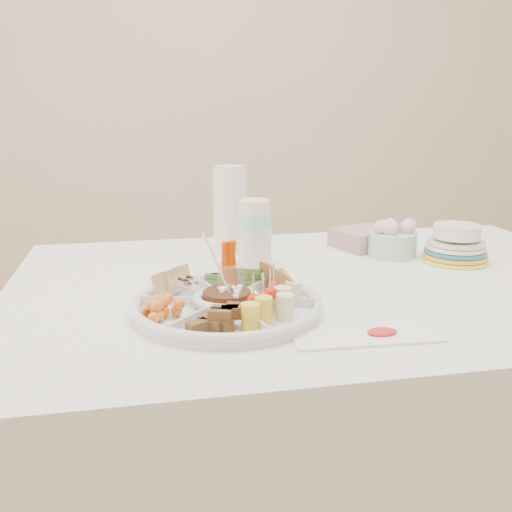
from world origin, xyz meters
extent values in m
cube|color=beige|center=(0.00, 2.00, 1.35)|extent=(4.00, 0.02, 2.70)
cube|color=white|center=(0.00, 0.00, 0.38)|extent=(1.52, 1.02, 0.76)
cylinder|color=white|center=(-0.28, -0.17, 0.78)|extent=(0.46, 0.46, 0.04)
cylinder|color=#391A10|center=(-0.28, -0.17, 0.79)|extent=(0.12, 0.12, 0.04)
cylinder|color=white|center=(-0.15, 0.16, 0.88)|extent=(0.11, 0.11, 0.24)
cylinder|color=white|center=(-0.19, 0.33, 0.88)|extent=(0.11, 0.11, 0.25)
cylinder|color=#91B99F|center=(0.24, 0.18, 0.81)|extent=(0.13, 0.13, 0.10)
cube|color=tan|center=(0.20, 0.29, 0.79)|extent=(0.20, 0.19, 0.05)
cylinder|color=#D8C351|center=(0.38, 0.09, 0.81)|extent=(0.19, 0.19, 0.11)
cube|color=white|center=(-0.05, -0.35, 0.76)|extent=(0.28, 0.10, 0.01)
camera|label=1|loc=(-0.44, -1.25, 1.17)|focal=40.00mm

